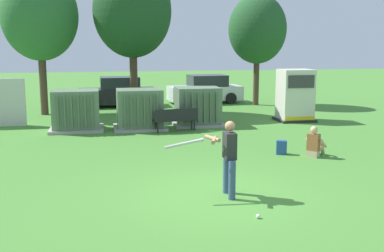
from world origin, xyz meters
The scene contains 15 objects.
ground_plane centered at (0.00, 0.00, 0.00)m, with size 96.00×96.00×0.00m, color #478433.
transformer_west centered at (-3.54, 8.91, 0.79)m, with size 2.10×1.70×1.62m.
transformer_mid_west centered at (-1.03, 8.77, 0.79)m, with size 2.10×1.70×1.62m.
transformer_mid_east centered at (1.45, 9.18, 0.79)m, with size 2.10×1.70×1.62m.
generator_enclosure centered at (5.96, 9.49, 1.14)m, with size 1.60×1.40×2.30m.
park_bench centered at (0.31, 7.92, 0.54)m, with size 1.84×0.72×0.92m.
batter centered at (0.21, -0.13, 0.98)m, with size 1.60×0.72×1.74m.
sports_ball centered at (0.46, -1.59, 0.04)m, with size 0.09×0.09×0.09m, color white.
seated_spectator centered at (3.87, 3.05, 0.38)m, with size 0.76×0.72×0.96m.
backpack centered at (2.97, 3.52, 0.21)m, with size 0.37×0.33×0.44m.
tree_left centered at (-5.28, 13.57, 4.71)m, with size 3.60×3.60×6.87m.
tree_center_left centered at (-0.94, 13.25, 4.95)m, with size 3.78×3.78×7.22m.
tree_center_right centered at (6.02, 15.07, 4.18)m, with size 3.19×3.19×6.10m.
parked_car_leftmost centered at (-1.64, 15.94, 0.75)m, with size 4.25×2.02×1.62m.
parked_car_left_of_center centered at (3.42, 16.50, 0.75)m, with size 4.33×2.20×1.62m.
Camera 1 is at (-2.53, -10.06, 3.45)m, focal length 43.89 mm.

